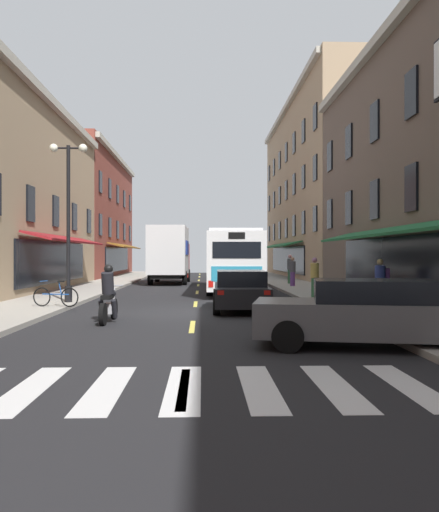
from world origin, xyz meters
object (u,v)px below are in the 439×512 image
at_px(street_lamp_twin, 68,215).
at_px(motorcycle_rider, 109,298).
at_px(box_truck, 170,255).
at_px(pedestrian_near, 381,281).
at_px(pedestrian_far, 315,277).
at_px(sedan_far, 369,313).
at_px(pedestrian_mid, 293,271).
at_px(pedestrian_rear, 290,269).
at_px(bicycle_near, 56,296).
at_px(sedan_mid, 241,290).
at_px(sedan_near, 175,269).
at_px(transit_bus, 232,260).

bearing_deg(street_lamp_twin, motorcycle_rider, -64.51).
relative_size(box_truck, pedestrian_near, 4.24).
xyz_separation_m(pedestrian_near, pedestrian_far, (-1.50, 3.89, -0.01)).
bearing_deg(pedestrian_near, box_truck, 5.99).
height_order(sedan_far, pedestrian_mid, pedestrian_mid).
distance_m(box_truck, pedestrian_rear, 8.20).
bearing_deg(street_lamp_twin, bicycle_near, -89.15).
height_order(sedan_far, pedestrian_far, pedestrian_far).
distance_m(pedestrian_near, pedestrian_rear, 14.53).
xyz_separation_m(sedan_mid, bicycle_near, (-6.38, -0.02, -0.20)).
bearing_deg(sedan_far, pedestrian_mid, 84.85).
bearing_deg(sedan_mid, bicycle_near, -179.86).
bearing_deg(motorcycle_rider, pedestrian_near, 19.63).
height_order(motorcycle_rider, pedestrian_near, pedestrian_near).
relative_size(sedan_far, motorcycle_rider, 2.34).
bearing_deg(sedan_near, bicycle_near, -95.14).
bearing_deg(sedan_far, pedestrian_near, 69.38).
height_order(bicycle_near, street_lamp_twin, street_lamp_twin).
bearing_deg(box_truck, street_lamp_twin, -100.62).
bearing_deg(sedan_mid, transit_bus, 88.42).
bearing_deg(pedestrian_far, street_lamp_twin, 75.99).
bearing_deg(sedan_near, sedan_mid, -82.50).
bearing_deg(pedestrian_near, sedan_near, -3.26).
height_order(motorcycle_rider, street_lamp_twin, street_lamp_twin).
xyz_separation_m(pedestrian_far, street_lamp_twin, (-9.83, -2.01, 2.44)).
bearing_deg(sedan_far, box_truck, 102.88).
xyz_separation_m(sedan_mid, sedan_far, (2.12, -7.49, 0.02)).
xyz_separation_m(transit_bus, pedestrian_far, (3.14, -6.19, -0.63)).
relative_size(box_truck, pedestrian_mid, 4.19).
xyz_separation_m(motorcycle_rider, bicycle_near, (-2.39, 3.24, -0.21)).
relative_size(sedan_mid, pedestrian_mid, 2.79).
bearing_deg(pedestrian_far, box_truck, 1.85).
relative_size(pedestrian_far, street_lamp_twin, 0.28).
height_order(sedan_far, street_lamp_twin, street_lamp_twin).
distance_m(transit_bus, pedestrian_near, 11.12).
xyz_separation_m(pedestrian_mid, pedestrian_rear, (0.28, 2.56, 0.09)).
distance_m(sedan_far, pedestrian_near, 7.93).
bearing_deg(sedan_mid, motorcycle_rider, -140.85).
height_order(transit_bus, box_truck, box_truck).
bearing_deg(bicycle_near, sedan_far, -41.31).
distance_m(pedestrian_far, pedestrian_rear, 10.65).
height_order(pedestrian_near, pedestrian_mid, pedestrian_mid).
xyz_separation_m(transit_bus, pedestrian_mid, (3.59, 1.87, -0.64)).
xyz_separation_m(transit_bus, pedestrian_rear, (3.87, 4.43, -0.55)).
xyz_separation_m(transit_bus, sedan_mid, (-0.28, -10.01, -0.93)).
bearing_deg(box_truck, pedestrian_near, -63.97).
xyz_separation_m(sedan_near, motorcycle_rider, (-0.21, -32.05, 0.00)).
height_order(box_truck, sedan_near, box_truck).
relative_size(sedan_far, street_lamp_twin, 0.81).
distance_m(pedestrian_mid, street_lamp_twin, 14.60).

